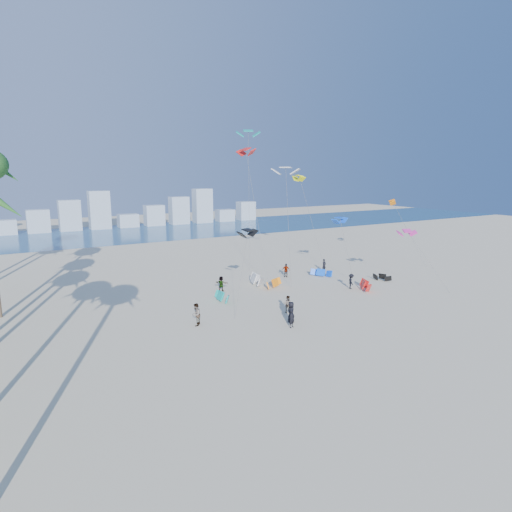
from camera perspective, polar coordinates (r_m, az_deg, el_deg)
ground at (r=30.20m, az=10.82°, el=-13.97°), size 220.00×220.00×0.00m
ocean at (r=95.07m, az=-18.99°, el=2.62°), size 220.00×220.00×0.00m
kitesurfer_near at (r=36.62m, az=4.64°, el=-8.02°), size 0.64×0.53×1.52m
kitesurfer_mid at (r=40.30m, az=4.09°, el=-6.20°), size 0.94×0.98×1.59m
kitesurfers_far at (r=44.94m, az=2.15°, el=-4.30°), size 22.80×14.76×1.89m
grounded_kites at (r=49.32m, az=4.94°, el=-3.42°), size 21.62×11.50×1.10m
flying_kites at (r=55.38m, az=5.53°, el=10.22°), size 32.18×26.76×18.66m
distant_skyline at (r=104.29m, az=-20.85°, el=4.88°), size 85.00×3.00×8.40m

